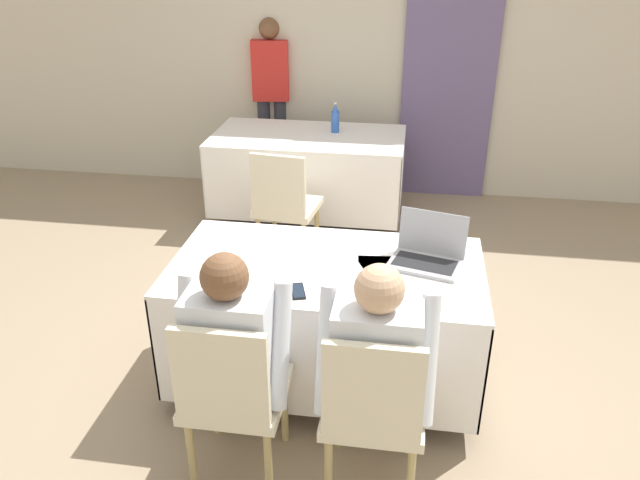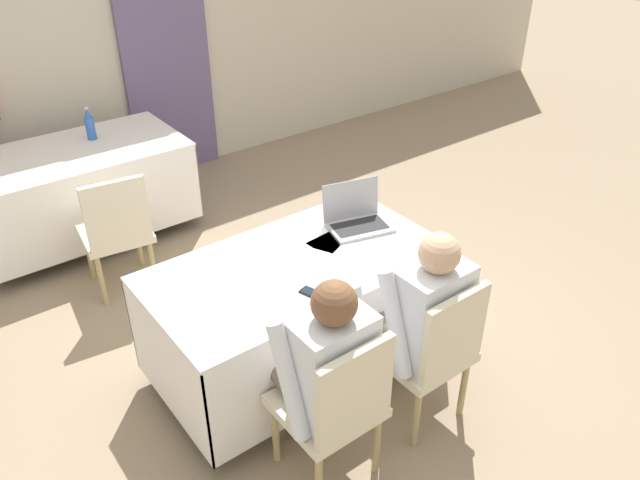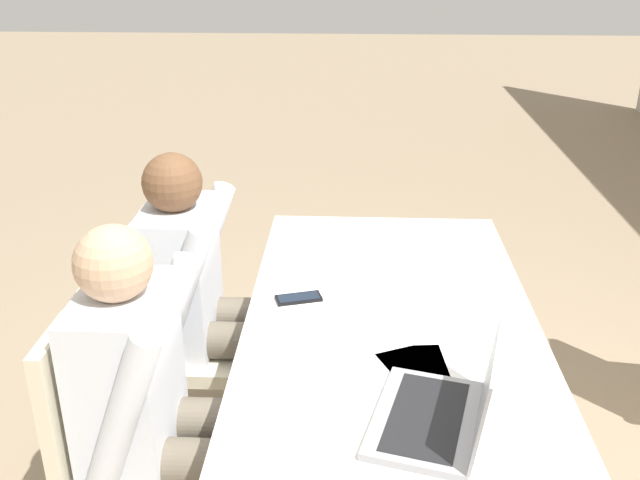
{
  "view_description": "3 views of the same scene",
  "coord_description": "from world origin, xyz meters",
  "px_view_note": "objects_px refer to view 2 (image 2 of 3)",
  "views": [
    {
      "loc": [
        0.4,
        -2.8,
        2.3
      ],
      "look_at": [
        0.0,
        -0.22,
        0.99
      ],
      "focal_mm": 35.0,
      "sensor_mm": 36.0,
      "label": 1
    },
    {
      "loc": [
        -1.58,
        -2.3,
        2.62
      ],
      "look_at": [
        0.0,
        -0.22,
        0.99
      ],
      "focal_mm": 35.0,
      "sensor_mm": 36.0,
      "label": 2
    },
    {
      "loc": [
        1.89,
        -0.12,
        1.82
      ],
      "look_at": [
        0.0,
        -0.22,
        0.99
      ],
      "focal_mm": 40.0,
      "sensor_mm": 36.0,
      "label": 3
    }
  ],
  "objects_px": {
    "chair_near_right": "(432,349)",
    "person_white_shirt": "(420,314)",
    "cell_phone": "(314,294)",
    "chair_far_spare": "(116,229)",
    "chair_near_left": "(336,404)",
    "laptop": "(357,219)",
    "person_checkered_shirt": "(323,366)",
    "water_bottle": "(90,125)"
  },
  "relations": [
    {
      "from": "cell_phone",
      "to": "chair_near_left",
      "type": "xyz_separation_m",
      "value": [
        -0.21,
        -0.46,
        -0.26
      ]
    },
    {
      "from": "laptop",
      "to": "chair_far_spare",
      "type": "relative_size",
      "value": 0.46
    },
    {
      "from": "cell_phone",
      "to": "person_white_shirt",
      "type": "relative_size",
      "value": 0.14
    },
    {
      "from": "chair_near_left",
      "to": "water_bottle",
      "type": "bearing_deg",
      "value": -90.87
    },
    {
      "from": "chair_near_left",
      "to": "chair_near_right",
      "type": "distance_m",
      "value": 0.62
    },
    {
      "from": "cell_phone",
      "to": "chair_far_spare",
      "type": "relative_size",
      "value": 0.18
    },
    {
      "from": "cell_phone",
      "to": "chair_near_right",
      "type": "relative_size",
      "value": 0.18
    },
    {
      "from": "laptop",
      "to": "water_bottle",
      "type": "distance_m",
      "value": 2.38
    },
    {
      "from": "chair_near_left",
      "to": "person_checkered_shirt",
      "type": "relative_size",
      "value": 0.77
    },
    {
      "from": "laptop",
      "to": "water_bottle",
      "type": "xyz_separation_m",
      "value": [
        -0.77,
        2.25,
        0.07
      ]
    },
    {
      "from": "cell_phone",
      "to": "chair_far_spare",
      "type": "height_order",
      "value": "chair_far_spare"
    },
    {
      "from": "chair_near_right",
      "to": "person_white_shirt",
      "type": "xyz_separation_m",
      "value": [
        0.0,
        0.1,
        0.16
      ]
    },
    {
      "from": "laptop",
      "to": "chair_far_spare",
      "type": "bearing_deg",
      "value": 143.78
    },
    {
      "from": "chair_far_spare",
      "to": "person_white_shirt",
      "type": "relative_size",
      "value": 0.77
    },
    {
      "from": "cell_phone",
      "to": "chair_far_spare",
      "type": "distance_m",
      "value": 1.72
    },
    {
      "from": "cell_phone",
      "to": "chair_near_left",
      "type": "relative_size",
      "value": 0.18
    },
    {
      "from": "chair_near_right",
      "to": "chair_near_left",
      "type": "bearing_deg",
      "value": 0.0
    },
    {
      "from": "cell_phone",
      "to": "chair_near_right",
      "type": "height_order",
      "value": "chair_near_right"
    },
    {
      "from": "laptop",
      "to": "water_bottle",
      "type": "height_order",
      "value": "water_bottle"
    },
    {
      "from": "water_bottle",
      "to": "laptop",
      "type": "bearing_deg",
      "value": -71.0
    },
    {
      "from": "chair_near_right",
      "to": "water_bottle",
      "type": "bearing_deg",
      "value": -79.53
    },
    {
      "from": "cell_phone",
      "to": "person_checkered_shirt",
      "type": "relative_size",
      "value": 0.14
    },
    {
      "from": "chair_near_right",
      "to": "person_checkered_shirt",
      "type": "relative_size",
      "value": 0.77
    },
    {
      "from": "person_checkered_shirt",
      "to": "chair_far_spare",
      "type": "bearing_deg",
      "value": -84.3
    },
    {
      "from": "person_white_shirt",
      "to": "person_checkered_shirt",
      "type": "bearing_deg",
      "value": 0.0
    },
    {
      "from": "cell_phone",
      "to": "water_bottle",
      "type": "bearing_deg",
      "value": 76.69
    },
    {
      "from": "person_checkered_shirt",
      "to": "laptop",
      "type": "bearing_deg",
      "value": -137.88
    },
    {
      "from": "chair_far_spare",
      "to": "person_checkered_shirt",
      "type": "xyz_separation_m",
      "value": [
        0.2,
        -2.0,
        0.16
      ]
    },
    {
      "from": "laptop",
      "to": "chair_near_right",
      "type": "distance_m",
      "value": 0.92
    },
    {
      "from": "water_bottle",
      "to": "person_white_shirt",
      "type": "xyz_separation_m",
      "value": [
        0.57,
        -2.99,
        -0.21
      ]
    },
    {
      "from": "chair_far_spare",
      "to": "person_white_shirt",
      "type": "bearing_deg",
      "value": 119.32
    },
    {
      "from": "cell_phone",
      "to": "person_white_shirt",
      "type": "bearing_deg",
      "value": -58.14
    },
    {
      "from": "chair_near_right",
      "to": "person_white_shirt",
      "type": "height_order",
      "value": "person_white_shirt"
    },
    {
      "from": "water_bottle",
      "to": "chair_far_spare",
      "type": "relative_size",
      "value": 0.29
    },
    {
      "from": "water_bottle",
      "to": "person_checkered_shirt",
      "type": "bearing_deg",
      "value": -90.9
    },
    {
      "from": "laptop",
      "to": "cell_phone",
      "type": "xyz_separation_m",
      "value": [
        -0.61,
        -0.39,
        -0.04
      ]
    },
    {
      "from": "chair_near_right",
      "to": "person_white_shirt",
      "type": "relative_size",
      "value": 0.77
    },
    {
      "from": "chair_near_right",
      "to": "person_white_shirt",
      "type": "distance_m",
      "value": 0.19
    },
    {
      "from": "chair_near_left",
      "to": "chair_near_right",
      "type": "bearing_deg",
      "value": -180.0
    },
    {
      "from": "water_bottle",
      "to": "chair_near_right",
      "type": "relative_size",
      "value": 0.29
    },
    {
      "from": "cell_phone",
      "to": "chair_near_left",
      "type": "distance_m",
      "value": 0.57
    },
    {
      "from": "chair_near_left",
      "to": "person_white_shirt",
      "type": "relative_size",
      "value": 0.77
    }
  ]
}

